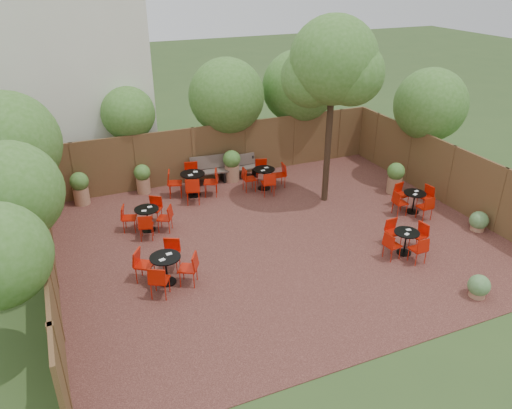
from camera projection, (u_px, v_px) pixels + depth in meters
name	position (u px, v px, depth m)	size (l,w,h in m)	color
ground	(280.00, 240.00, 14.07)	(80.00, 80.00, 0.00)	#354F23
courtyard_paving	(280.00, 239.00, 14.07)	(12.00, 10.00, 0.02)	#3D1D19
fence_back	(221.00, 151.00, 17.75)	(12.00, 0.08, 2.00)	#55361F
fence_left	(49.00, 254.00, 11.52)	(0.08, 10.00, 2.00)	#55361F
fence_right	(450.00, 175.00, 15.74)	(0.08, 10.00, 2.00)	#55361F
neighbour_building	(69.00, 61.00, 17.32)	(5.00, 4.00, 8.00)	silver
overhang_foliage	(209.00, 118.00, 15.35)	(15.83, 10.65, 2.80)	#3B6A22
courtyard_tree	(333.00, 67.00, 14.47)	(2.77, 2.67, 5.84)	black
park_bench_left	(213.00, 169.00, 17.51)	(1.60, 0.61, 0.97)	brown
park_bench_right	(238.00, 167.00, 17.86)	(1.37, 0.45, 0.85)	brown
bistro_tables	(252.00, 208.00, 14.89)	(9.52, 7.35, 0.93)	black
planters	(216.00, 176.00, 16.72)	(10.50, 3.93, 1.14)	#9D6B4E
low_shrubs	(507.00, 254.00, 12.81)	(2.98, 2.99, 0.64)	#9D6B4E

